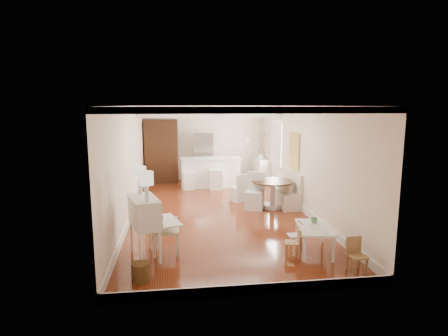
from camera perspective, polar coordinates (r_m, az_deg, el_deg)
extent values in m
plane|color=maroon|center=(10.07, -0.91, -6.69)|extent=(9.00, 9.00, 0.00)
cube|color=white|center=(9.67, -0.96, 9.45)|extent=(4.50, 9.00, 0.04)
cube|color=#F3E5CE|center=(14.22, -3.03, 3.82)|extent=(4.50, 0.04, 2.80)
cube|color=#F3E5CE|center=(5.42, 4.59, -5.66)|extent=(4.50, 0.04, 2.80)
cube|color=#F3E5CE|center=(9.78, -14.15, 0.92)|extent=(0.04, 9.00, 2.80)
cube|color=#F3E5CE|center=(10.28, 11.63, 1.42)|extent=(0.04, 9.00, 2.80)
cube|color=white|center=(11.86, -2.19, 8.59)|extent=(4.50, 0.45, 0.36)
cube|color=tan|center=(10.72, 10.61, 2.59)|extent=(0.04, 0.84, 1.04)
cube|color=white|center=(12.53, 7.99, 3.65)|extent=(0.04, 1.10, 1.40)
cylinder|color=#381E11|center=(14.12, -7.92, 5.53)|extent=(0.30, 0.03, 0.30)
cylinder|color=white|center=(9.17, -0.59, 9.13)|extent=(0.36, 0.36, 0.08)
cube|color=white|center=(7.17, -12.01, -8.88)|extent=(1.13, 1.14, 1.16)
cube|color=silver|center=(7.33, -8.83, -9.28)|extent=(0.55, 0.55, 0.93)
cylinder|color=#533A1A|center=(6.44, -12.60, -15.19)|extent=(0.36, 0.36, 0.30)
cube|color=white|center=(7.55, 13.59, -10.54)|extent=(0.80, 1.13, 0.52)
cube|color=tan|center=(7.26, 10.37, -11.06)|extent=(0.33, 0.33, 0.56)
cube|color=#AB734D|center=(7.68, 10.71, -10.01)|extent=(0.27, 0.27, 0.54)
cube|color=#997245|center=(6.90, 19.64, -12.41)|extent=(0.32, 0.32, 0.60)
cube|color=silver|center=(10.83, 9.31, -2.99)|extent=(0.52, 1.60, 0.98)
cylinder|color=#452D16|center=(10.43, 7.39, -4.02)|extent=(1.21, 1.21, 0.77)
cube|color=silver|center=(10.22, 4.70, -3.57)|extent=(0.63, 0.64, 1.01)
cube|color=silver|center=(11.08, 2.30, -2.97)|extent=(0.53, 0.54, 0.83)
cube|color=white|center=(12.97, -2.06, -0.68)|extent=(2.05, 0.65, 1.03)
cube|color=white|center=(12.67, -5.43, -1.14)|extent=(0.44, 0.44, 0.95)
cube|color=white|center=(12.58, -1.23, -0.82)|extent=(0.47, 0.47, 1.10)
cube|color=#381E11|center=(13.90, -9.51, 2.53)|extent=(1.20, 0.60, 2.30)
imported|color=silver|center=(13.96, -1.67, 1.65)|extent=(0.75, 0.65, 1.80)
cube|color=silver|center=(13.65, 5.76, -0.52)|extent=(0.48, 0.96, 0.89)
imported|color=#60A66B|center=(7.67, 13.56, -7.77)|extent=(0.15, 0.15, 0.10)
imported|color=silver|center=(13.59, 5.58, 1.77)|extent=(0.19, 0.19, 0.20)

